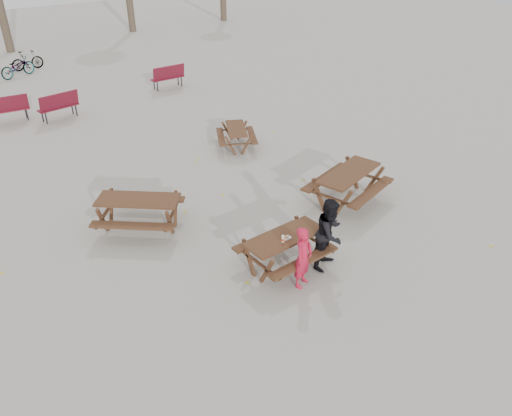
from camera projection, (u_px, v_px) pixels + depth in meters
ground at (284, 265)px, 10.97m from camera, size 80.00×80.00×0.00m
main_picnic_table at (285, 243)px, 10.67m from camera, size 1.80×1.45×0.78m
food_tray at (287, 238)px, 10.47m from camera, size 0.18×0.11×0.03m
bread_roll at (287, 236)px, 10.45m from camera, size 0.14×0.06×0.05m
soda_bottle at (283, 239)px, 10.34m from camera, size 0.07×0.07×0.17m
child at (303, 257)px, 10.06m from camera, size 0.58×0.48×1.37m
adult at (330, 233)px, 10.58m from camera, size 0.95×0.85×1.63m
picnic_table_east at (348, 187)px, 13.19m from camera, size 2.37×2.08×0.88m
picnic_table_north at (140, 214)px, 12.05m from camera, size 2.49×2.46×0.84m
picnic_table_far at (236, 137)px, 16.41m from camera, size 1.85×1.95×0.66m
park_bench_row at (38, 105)px, 18.69m from camera, size 12.46×1.51×1.03m
fallen_leaves at (235, 212)px, 12.92m from camera, size 11.00×11.00×0.01m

